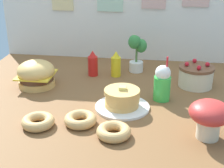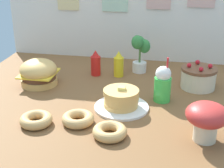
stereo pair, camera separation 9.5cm
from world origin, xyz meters
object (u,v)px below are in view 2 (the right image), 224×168
object	(u,v)px
potted_plant	(140,52)
mushroom_stool	(207,118)
donut_chocolate	(78,119)
ketchup_bottle	(96,64)
cream_soda_cup	(163,84)
mustard_bottle	(119,65)
donut_vanilla	(110,131)
layer_cake	(198,77)
pancake_stack	(121,100)
donut_pink_glaze	(36,120)
burger	(39,73)

from	to	relation	value
potted_plant	mushroom_stool	world-z (taller)	potted_plant
donut_chocolate	ketchup_bottle	bearing A→B (deg)	95.49
cream_soda_cup	mushroom_stool	size ratio (longest dim) A/B	1.36
mustard_bottle	potted_plant	xyz separation A→B (m)	(0.15, 0.13, 0.07)
cream_soda_cup	donut_vanilla	bearing A→B (deg)	-117.20
ketchup_bottle	mustard_bottle	xyz separation A→B (m)	(0.18, 0.01, 0.00)
potted_plant	mushroom_stool	bearing A→B (deg)	-64.57
layer_cake	potted_plant	bearing A→B (deg)	151.55
ketchup_bottle	donut_vanilla	size ratio (longest dim) A/B	1.08
pancake_stack	cream_soda_cup	size ratio (longest dim) A/B	1.13
donut_pink_glaze	mushroom_stool	distance (m)	0.95
layer_cake	donut_chocolate	bearing A→B (deg)	-137.04
donut_pink_glaze	burger	bearing A→B (deg)	110.30
cream_soda_cup	donut_vanilla	xyz separation A→B (m)	(-0.25, -0.50, -0.09)
pancake_stack	donut_pink_glaze	xyz separation A→B (m)	(-0.45, -0.29, -0.03)
mushroom_stool	layer_cake	bearing A→B (deg)	90.11
mustard_bottle	potted_plant	bearing A→B (deg)	40.10
ketchup_bottle	potted_plant	world-z (taller)	potted_plant
donut_chocolate	mushroom_stool	distance (m)	0.72
potted_plant	ketchup_bottle	bearing A→B (deg)	-157.50
donut_chocolate	donut_vanilla	distance (m)	0.23
layer_cake	donut_pink_glaze	world-z (taller)	layer_cake
donut_chocolate	potted_plant	distance (m)	0.95
cream_soda_cup	donut_chocolate	bearing A→B (deg)	-139.70
potted_plant	donut_pink_glaze	bearing A→B (deg)	-117.20
burger	pancake_stack	xyz separation A→B (m)	(0.66, -0.27, -0.04)
layer_cake	mushroom_stool	bearing A→B (deg)	-89.89
mushroom_stool	donut_vanilla	bearing A→B (deg)	-173.37
pancake_stack	donut_vanilla	distance (m)	0.34
pancake_stack	mushroom_stool	size ratio (longest dim) A/B	1.55
donut_pink_glaze	donut_vanilla	bearing A→B (deg)	-6.24
donut_vanilla	layer_cake	bearing A→B (deg)	56.78
burger	donut_vanilla	world-z (taller)	burger
donut_pink_glaze	donut_vanilla	world-z (taller)	same
cream_soda_cup	burger	bearing A→B (deg)	173.20
donut_pink_glaze	mushroom_stool	world-z (taller)	mushroom_stool
layer_cake	mustard_bottle	size ratio (longest dim) A/B	1.25
pancake_stack	donut_chocolate	distance (m)	0.32
donut_chocolate	cream_soda_cup	bearing A→B (deg)	40.30
ketchup_bottle	mushroom_stool	distance (m)	1.12
mustard_bottle	donut_chocolate	world-z (taller)	mustard_bottle
donut_vanilla	mushroom_stool	size ratio (longest dim) A/B	0.85
layer_cake	donut_vanilla	world-z (taller)	layer_cake
donut_vanilla	mushroom_stool	bearing A→B (deg)	6.63
donut_vanilla	mushroom_stool	world-z (taller)	mushroom_stool
layer_cake	donut_vanilla	xyz separation A→B (m)	(-0.50, -0.76, -0.05)
cream_soda_cup	donut_pink_glaze	world-z (taller)	cream_soda_cup
burger	donut_chocolate	distance (m)	0.67
ketchup_bottle	mushroom_stool	size ratio (longest dim) A/B	0.91
donut_pink_glaze	donut_chocolate	xyz separation A→B (m)	(0.23, 0.06, 0.00)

